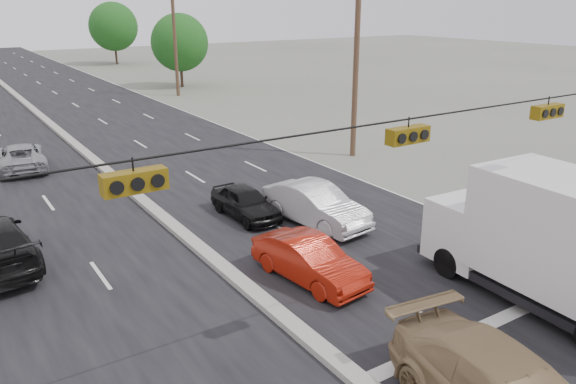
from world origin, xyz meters
The scene contains 13 objects.
ground centered at (0.00, 0.00, 0.00)m, with size 200.00×200.00×0.00m, color #606356.
road_surface centered at (0.00, 30.00, 0.00)m, with size 20.00×160.00×0.02m, color black.
center_median centered at (0.00, 30.00, 0.10)m, with size 0.50×160.00×0.20m, color gray.
utility_pole_right_b centered at (12.50, 15.00, 5.11)m, with size 1.60×0.30×10.00m.
utility_pole_right_c centered at (12.50, 40.00, 5.11)m, with size 1.60×0.30×10.00m.
traffic_signals centered at (1.40, 0.00, 5.49)m, with size 25.00×0.30×0.54m.
tree_right_mid centered at (15.00, 45.00, 4.34)m, with size 5.60×5.60×7.14m.
tree_right_far centered at (16.00, 70.00, 4.96)m, with size 6.40×6.40×8.16m.
box_truck centered at (6.69, -0.65, 1.95)m, with size 2.99×7.62×3.81m.
red_sedan centered at (1.93, 4.19, 0.67)m, with size 1.42×4.08×1.34m, color #971709.
queue_car_a centered at (2.88, 9.93, 0.63)m, with size 1.48×3.69×1.26m, color black.
queue_car_b centered at (4.78, 7.84, 0.77)m, with size 1.64×4.69×1.55m, color #BBBBBD.
oncoming_far centered at (-3.45, 22.09, 0.67)m, with size 2.21×4.80×1.33m, color gray.
Camera 1 is at (-7.09, -8.47, 8.17)m, focal length 35.00 mm.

